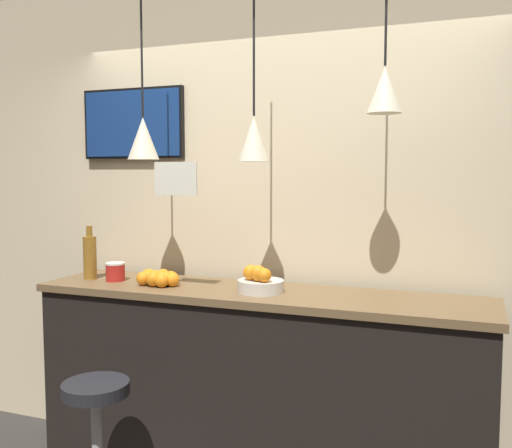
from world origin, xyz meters
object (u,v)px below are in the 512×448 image
Objects in this scene: bar_stool at (97,438)px; spread_jar at (115,272)px; fruit_bowl at (260,283)px; juice_bottle at (90,256)px; mounted_tv at (133,124)px.

bar_stool is 6.80× the size of spread_jar.
juice_bottle is at bearing 179.48° from fruit_bowl.
bar_stool is at bearing -139.18° from fruit_bowl.
bar_stool is at bearing -64.77° from spread_jar.
mounted_tv is (0.08, 0.36, 0.79)m from juice_bottle.
bar_stool is at bearing -51.87° from juice_bottle.
spread_jar is at bearing 115.23° from bar_stool.
spread_jar is 0.16× the size of mounted_tv.
fruit_bowl reaches higher than bar_stool.
fruit_bowl is 1.06m from juice_bottle.
bar_stool is 3.11× the size of fruit_bowl.
spread_jar is (-0.88, 0.01, 0.00)m from fruit_bowl.
spread_jar reaches higher than bar_stool.
bar_stool is at bearing -68.63° from mounted_tv.
bar_stool is 1.08m from fruit_bowl.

